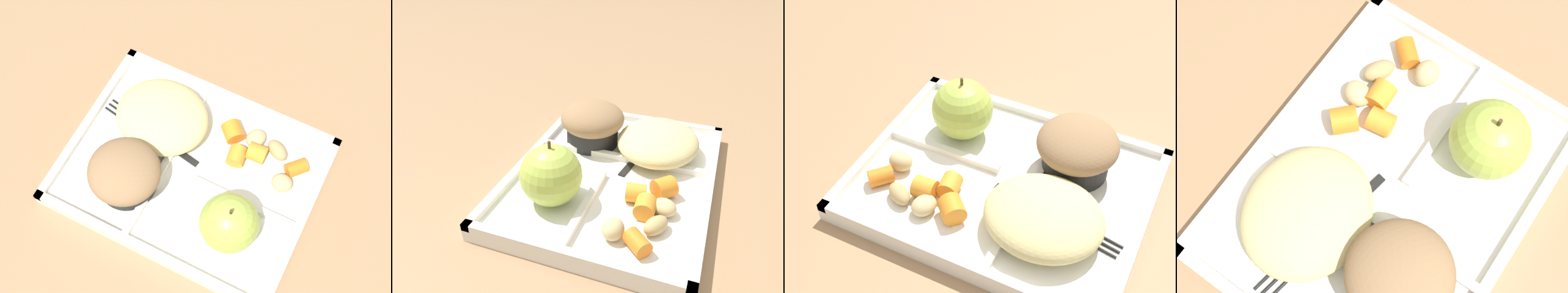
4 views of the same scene
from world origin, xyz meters
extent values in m
plane|color=#997551|center=(0.00, 0.00, 0.00)|extent=(6.00, 6.00, 0.00)
cube|color=white|center=(0.00, 0.00, 0.01)|extent=(0.33, 0.26, 0.02)
cube|color=white|center=(0.00, -0.12, 0.02)|extent=(0.33, 0.01, 0.01)
cube|color=white|center=(0.00, 0.12, 0.02)|extent=(0.33, 0.01, 0.01)
cube|color=white|center=(-0.16, 0.00, 0.02)|extent=(0.01, 0.26, 0.01)
cube|color=white|center=(0.16, 0.00, 0.02)|extent=(0.01, 0.26, 0.01)
cube|color=white|center=(0.03, 0.00, 0.02)|extent=(0.01, 0.24, 0.01)
cube|color=white|center=(-0.08, 0.01, 0.02)|extent=(0.14, 0.01, 0.01)
sphere|color=#A8C14C|center=(-0.08, 0.06, 0.05)|extent=(0.08, 0.08, 0.08)
cylinder|color=#4C381E|center=(-0.08, 0.06, 0.09)|extent=(0.00, 0.00, 0.01)
cylinder|color=black|center=(0.07, 0.06, 0.03)|extent=(0.08, 0.08, 0.03)
ellipsoid|color=#93704C|center=(0.07, 0.06, 0.06)|extent=(0.09, 0.09, 0.05)
cylinder|color=orange|center=(-0.13, -0.06, 0.03)|extent=(0.03, 0.03, 0.02)
cylinder|color=orange|center=(-0.07, -0.06, 0.03)|extent=(0.03, 0.03, 0.02)
cylinder|color=orange|center=(-0.03, -0.07, 0.03)|extent=(0.04, 0.04, 0.03)
cylinder|color=orange|center=(-0.05, -0.04, 0.03)|extent=(0.03, 0.03, 0.02)
ellipsoid|color=tan|center=(-0.09, -0.07, 0.03)|extent=(0.04, 0.03, 0.02)
ellipsoid|color=tan|center=(-0.12, -0.03, 0.03)|extent=(0.03, 0.03, 0.02)
ellipsoid|color=tan|center=(-0.06, -0.08, 0.03)|extent=(0.03, 0.04, 0.02)
ellipsoid|color=#D6C684|center=(0.07, -0.04, 0.04)|extent=(0.13, 0.12, 0.04)
sphere|color=brown|center=(0.06, -0.03, 0.03)|extent=(0.03, 0.03, 0.03)
sphere|color=brown|center=(0.09, -0.03, 0.03)|extent=(0.04, 0.04, 0.04)
cube|color=black|center=(0.04, -0.02, 0.02)|extent=(0.10, 0.03, 0.00)
cube|color=black|center=(0.11, -0.03, 0.02)|extent=(0.04, 0.02, 0.00)
cylinder|color=black|center=(0.14, -0.04, 0.02)|extent=(0.03, 0.01, 0.00)
cylinder|color=black|center=(0.14, -0.04, 0.02)|extent=(0.03, 0.01, 0.00)
cylinder|color=black|center=(0.14, -0.03, 0.02)|extent=(0.03, 0.01, 0.00)
camera|label=1|loc=(-0.14, 0.27, 0.73)|focal=53.32mm
camera|label=2|loc=(-0.42, -0.11, 0.32)|focal=35.73mm
camera|label=3|loc=(0.18, -0.42, 0.51)|focal=53.15mm
camera|label=4|loc=(0.12, 0.06, 0.53)|focal=50.71mm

